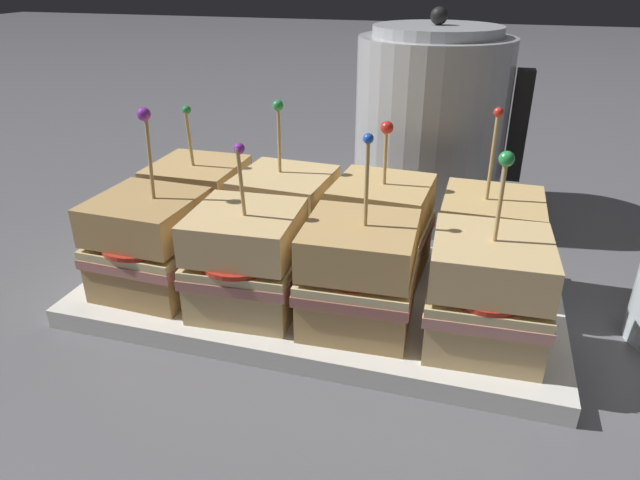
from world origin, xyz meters
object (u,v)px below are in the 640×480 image
Objects in this scene: serving_platter at (320,293)px; sandwich_front_center_right at (359,275)px; sandwich_front_far_right at (487,293)px; sandwich_back_far_right at (489,241)px; sandwich_front_far_left at (150,244)px; kettle_steel at (430,125)px; sandwich_front_center_left at (247,260)px; sandwich_back_center_right at (381,227)px; sandwich_back_center_left at (285,216)px; sandwich_back_far_left at (200,204)px.

sandwich_front_center_right reaches higher than serving_platter.
sandwich_back_far_right is (-0.00, 0.10, -0.00)m from sandwich_front_far_right.
sandwich_front_far_left reaches higher than sandwich_front_center_right.
kettle_steel reaches higher than sandwich_front_center_right.
sandwich_front_center_left is 0.61× the size of kettle_steel.
serving_platter is at bearing -160.96° from sandwich_back_far_right.
kettle_steel is at bearing 84.42° from sandwich_back_center_right.
kettle_steel is at bearing 86.35° from sandwich_front_center_right.
sandwich_front_far_left reaches higher than sandwich_back_center_left.
sandwich_front_center_left and sandwich_back_far_left have the same top height.
sandwich_front_far_right is (0.20, 0.00, 0.00)m from sandwich_front_center_left.
sandwich_back_far_left is at bearing 160.66° from serving_platter.
serving_platter is 0.09m from sandwich_back_center_right.
kettle_steel is at bearing 104.99° from sandwich_front_far_right.
sandwich_front_far_left reaches higher than sandwich_front_far_right.
sandwich_front_center_left is at bearing -46.68° from sandwich_back_far_left.
sandwich_front_far_left is at bearing -125.20° from kettle_steel.
sandwich_back_far_right is at bearing -68.44° from kettle_steel.
sandwich_front_center_right is at bearing -89.58° from sandwich_back_center_right.
sandwich_front_far_left is 0.10m from sandwich_front_center_left.
sandwich_front_center_right is 1.03× the size of sandwich_front_far_right.
sandwich_front_center_left is 0.20m from sandwich_front_far_right.
serving_platter is 0.17m from sandwich_back_far_left.
serving_platter is 0.16m from sandwich_front_far_left.
sandwich_back_center_right is (0.20, -0.00, 0.00)m from sandwich_back_far_left.
serving_platter is 0.29m from kettle_steel.
sandwich_front_far_right is 0.10m from sandwich_back_far_right.
sandwich_back_far_right is at bearing 45.04° from sandwich_front_center_right.
sandwich_back_center_left is 0.96× the size of sandwich_back_far_right.
kettle_steel reaches higher than serving_platter.
sandwich_front_center_right is 0.14m from sandwich_back_far_right.
sandwich_back_center_left is at bearing -2.86° from sandwich_back_far_left.
sandwich_back_far_left is at bearing 90.60° from sandwich_front_far_left.
sandwich_front_center_left reaches higher than serving_platter.
sandwich_back_far_right is at bearing 90.49° from sandwich_front_far_right.
sandwich_back_far_right reaches higher than sandwich_back_center_left.
sandwich_back_far_right reaches higher than sandwich_front_far_right.
sandwich_back_far_right is (0.10, 0.00, -0.00)m from sandwich_back_center_right.
sandwich_back_center_left is 0.25m from kettle_steel.
sandwich_front_far_right is at bearing -18.84° from sandwich_back_far_left.
sandwich_back_center_right is (-0.10, 0.10, -0.00)m from sandwich_front_far_right.
sandwich_front_far_right reaches higher than sandwich_back_center_right.
sandwich_front_center_right is at bearing 1.26° from sandwich_front_center_left.
kettle_steel is at bearing 60.64° from sandwich_back_center_left.
sandwich_back_far_right is 0.67× the size of kettle_steel.
sandwich_front_far_right is at bearing -43.97° from sandwich_back_center_right.
sandwich_front_far_left is 1.03× the size of sandwich_front_center_right.
sandwich_front_far_right is at bearing -0.33° from sandwich_front_far_left.
kettle_steel reaches higher than sandwich_back_far_right.
sandwich_front_center_right is (0.10, 0.00, -0.00)m from sandwich_front_center_left.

